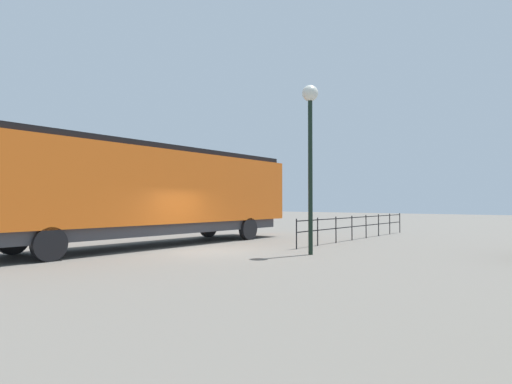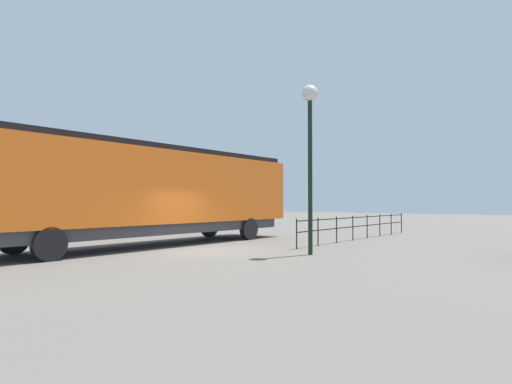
# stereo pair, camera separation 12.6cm
# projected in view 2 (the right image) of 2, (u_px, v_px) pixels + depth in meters

# --- Properties ---
(ground_plane) EXTENTS (120.00, 120.00, 0.00)m
(ground_plane) POSITION_uv_depth(u_px,v_px,m) (207.00, 251.00, 16.10)
(ground_plane) COLOR #666059
(locomotive) EXTENTS (3.13, 15.48, 4.29)m
(locomotive) POSITION_uv_depth(u_px,v_px,m) (162.00, 191.00, 18.53)
(locomotive) COLOR orange
(locomotive) RESTS_ON ground_plane
(lamp_post) EXTENTS (0.58, 0.58, 6.14)m
(lamp_post) POSITION_uv_depth(u_px,v_px,m) (310.00, 128.00, 15.08)
(lamp_post) COLOR black
(lamp_post) RESTS_ON ground_plane
(platform_fence) EXTENTS (0.05, 11.77, 1.22)m
(platform_fence) POSITION_uv_depth(u_px,v_px,m) (360.00, 224.00, 21.28)
(platform_fence) COLOR black
(platform_fence) RESTS_ON ground_plane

